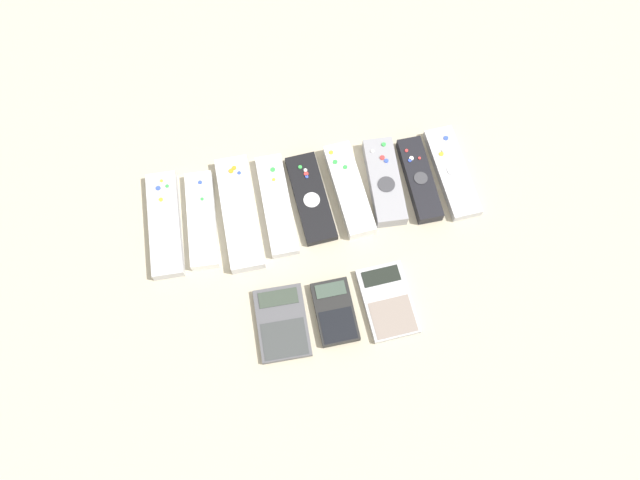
# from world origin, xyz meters

# --- Properties ---
(ground_plane) EXTENTS (3.00, 3.00, 0.00)m
(ground_plane) POSITION_xyz_m (0.00, 0.00, 0.00)
(ground_plane) COLOR #B2A88E
(remote_0) EXTENTS (0.06, 0.20, 0.02)m
(remote_0) POSITION_xyz_m (-0.27, 0.13, 0.01)
(remote_0) COLOR #B7B7BC
(remote_0) RESTS_ON ground_plane
(remote_1) EXTENTS (0.06, 0.19, 0.02)m
(remote_1) POSITION_xyz_m (-0.20, 0.13, 0.01)
(remote_1) COLOR white
(remote_1) RESTS_ON ground_plane
(remote_2) EXTENTS (0.06, 0.22, 0.03)m
(remote_2) POSITION_xyz_m (-0.13, 0.12, 0.01)
(remote_2) COLOR silver
(remote_2) RESTS_ON ground_plane
(remote_3) EXTENTS (0.05, 0.20, 0.02)m
(remote_3) POSITION_xyz_m (-0.06, 0.13, 0.01)
(remote_3) COLOR silver
(remote_3) RESTS_ON ground_plane
(remote_4) EXTENTS (0.07, 0.18, 0.02)m
(remote_4) POSITION_xyz_m (0.00, 0.13, 0.01)
(remote_4) COLOR black
(remote_4) RESTS_ON ground_plane
(remote_5) EXTENTS (0.06, 0.19, 0.03)m
(remote_5) POSITION_xyz_m (0.07, 0.13, 0.01)
(remote_5) COLOR white
(remote_5) RESTS_ON ground_plane
(remote_6) EXTENTS (0.06, 0.17, 0.03)m
(remote_6) POSITION_xyz_m (0.14, 0.13, 0.01)
(remote_6) COLOR gray
(remote_6) RESTS_ON ground_plane
(remote_7) EXTENTS (0.05, 0.17, 0.03)m
(remote_7) POSITION_xyz_m (0.20, 0.13, 0.01)
(remote_7) COLOR black
(remote_7) RESTS_ON ground_plane
(remote_8) EXTENTS (0.06, 0.19, 0.02)m
(remote_8) POSITION_xyz_m (0.27, 0.13, 0.01)
(remote_8) COLOR #B7B7BC
(remote_8) RESTS_ON ground_plane
(calculator_0) EXTENTS (0.09, 0.13, 0.01)m
(calculator_0) POSITION_xyz_m (-0.09, -0.09, 0.01)
(calculator_0) COLOR #4C4C51
(calculator_0) RESTS_ON ground_plane
(calculator_1) EXTENTS (0.07, 0.11, 0.02)m
(calculator_1) POSITION_xyz_m (0.00, -0.09, 0.01)
(calculator_1) COLOR black
(calculator_1) RESTS_ON ground_plane
(calculator_2) EXTENTS (0.09, 0.13, 0.01)m
(calculator_2) POSITION_xyz_m (0.09, -0.09, 0.01)
(calculator_2) COLOR #B2B2B7
(calculator_2) RESTS_ON ground_plane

